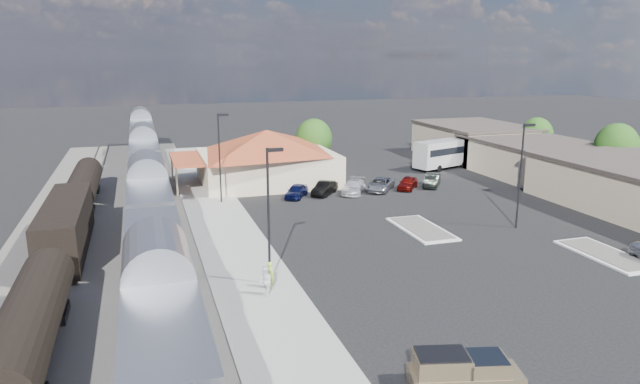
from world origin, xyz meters
name	(u,v)px	position (x,y,z in m)	size (l,w,h in m)	color
ground	(388,241)	(0.00, 0.00, 0.00)	(280.00, 280.00, 0.00)	black
railbed	(113,236)	(-21.00, 8.00, 0.06)	(16.00, 100.00, 0.12)	#4C4944
platform	(226,232)	(-12.00, 6.00, 0.09)	(5.50, 92.00, 0.18)	gray
passenger_train	(149,206)	(-18.00, 6.05, 2.87)	(3.00, 104.00, 5.55)	silver
freight_cars	(66,230)	(-24.00, 4.45, 1.93)	(2.80, 46.00, 4.00)	black
station_depot	(267,156)	(-4.56, 24.00, 3.13)	(18.35, 12.24, 6.20)	#C2AD8E
buildings_east	(558,163)	(28.00, 14.28, 2.27)	(14.40, 51.40, 4.80)	#C6B28C
traffic_island_south	(421,229)	(4.00, 2.00, 0.10)	(3.30, 7.50, 0.21)	silver
traffic_island_north	(606,254)	(14.00, -8.00, 0.10)	(3.30, 7.50, 0.21)	silver
lamp_plat_s	(270,206)	(-10.90, -6.00, 5.34)	(1.08, 0.25, 9.00)	black
lamp_plat_n	(220,151)	(-10.90, 16.00, 5.34)	(1.08, 0.25, 9.00)	black
lamp_lot	(522,167)	(12.10, 0.00, 5.34)	(1.08, 0.25, 9.00)	black
tree_east_b	(616,147)	(34.00, 12.00, 4.22)	(4.94, 4.94, 6.96)	#382314
tree_east_c	(537,135)	(34.00, 26.00, 3.76)	(4.41, 4.41, 6.21)	#382314
tree_depot	(314,139)	(3.00, 30.00, 4.02)	(4.71, 4.71, 6.63)	#382314
pickup_truck	(465,373)	(-5.33, -20.03, 0.81)	(5.22, 2.95, 1.70)	#95815C
coach_bus	(451,151)	(20.65, 25.86, 2.16)	(11.88, 6.18, 3.75)	silver
person_a	(271,275)	(-11.11, -6.73, 1.05)	(0.63, 0.42, 1.74)	#B2DA44
person_b	(265,282)	(-11.68, -7.82, 1.10)	(0.89, 0.70, 1.84)	white
parked_car_a	(296,191)	(-3.16, 16.16, 0.69)	(1.64, 4.08, 1.39)	#0D1445
parked_car_b	(325,188)	(0.04, 16.46, 0.71)	(1.51, 4.33, 1.43)	black
parked_car_c	(354,187)	(3.24, 16.16, 0.71)	(1.99, 4.88, 1.42)	white
parked_car_d	(380,184)	(6.44, 16.46, 0.70)	(2.33, 5.05, 1.40)	gray
parked_car_e	(408,183)	(9.64, 16.16, 0.69)	(1.63, 4.06, 1.38)	maroon
parked_car_f	(432,180)	(12.84, 16.46, 0.72)	(1.52, 4.36, 1.44)	black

